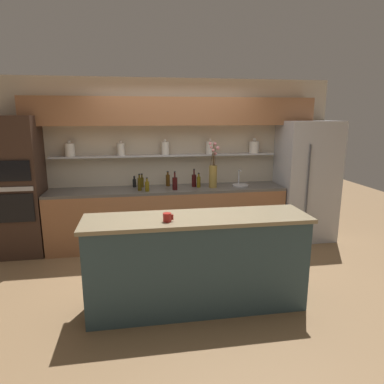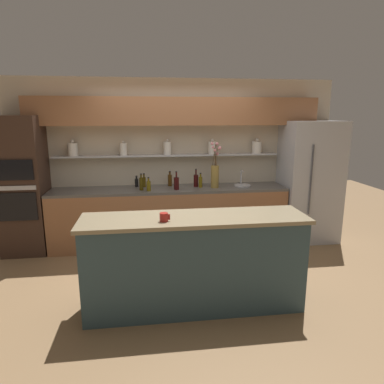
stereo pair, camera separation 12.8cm
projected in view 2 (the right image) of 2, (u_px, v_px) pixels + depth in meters
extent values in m
plane|color=olive|center=(187.00, 278.00, 4.36)|extent=(12.00, 12.00, 0.00)
cube|color=beige|center=(175.00, 161.00, 5.62)|extent=(5.20, 0.10, 2.60)
cube|color=#B7B7BC|center=(168.00, 155.00, 5.45)|extent=(3.55, 0.18, 0.02)
cylinder|color=silver|center=(73.00, 150.00, 5.22)|extent=(0.15, 0.15, 0.20)
sphere|color=silver|center=(72.00, 141.00, 5.20)|extent=(0.05, 0.05, 0.05)
cylinder|color=silver|center=(123.00, 149.00, 5.32)|extent=(0.11, 0.11, 0.19)
sphere|color=silver|center=(123.00, 142.00, 5.30)|extent=(0.04, 0.04, 0.04)
cylinder|color=silver|center=(167.00, 148.00, 5.41)|extent=(0.12, 0.12, 0.21)
sphere|color=silver|center=(167.00, 140.00, 5.38)|extent=(0.04, 0.04, 0.04)
cylinder|color=silver|center=(212.00, 148.00, 5.50)|extent=(0.13, 0.13, 0.20)
sphere|color=silver|center=(212.00, 140.00, 5.48)|extent=(0.05, 0.05, 0.05)
cylinder|color=silver|center=(257.00, 147.00, 5.60)|extent=(0.16, 0.16, 0.19)
sphere|color=silver|center=(257.00, 140.00, 5.57)|extent=(0.05, 0.05, 0.05)
cube|color=#99603D|center=(176.00, 111.00, 5.23)|extent=(4.42, 0.34, 0.42)
cube|color=#99603D|center=(170.00, 217.00, 5.45)|extent=(3.65, 0.62, 0.88)
cube|color=#56514C|center=(170.00, 189.00, 5.34)|extent=(3.65, 0.62, 0.04)
cube|color=#334C56|center=(194.00, 265.00, 3.62)|extent=(2.27, 0.55, 0.98)
cube|color=gray|center=(195.00, 218.00, 3.50)|extent=(2.33, 0.61, 0.04)
cube|color=#B7B7BC|center=(309.00, 182.00, 5.59)|extent=(0.88, 0.70, 1.95)
cylinder|color=#4C4C51|center=(311.00, 180.00, 5.19)|extent=(0.02, 0.02, 1.07)
cube|color=#3D281E|center=(23.00, 186.00, 5.04)|extent=(0.63, 0.62, 2.03)
cube|color=black|center=(17.00, 207.00, 4.78)|extent=(0.53, 0.02, 0.40)
cube|color=black|center=(13.00, 170.00, 4.67)|extent=(0.53, 0.02, 0.28)
cube|color=#B7B7BC|center=(15.00, 188.00, 4.72)|extent=(0.55, 0.02, 0.06)
cylinder|color=olive|center=(215.00, 177.00, 5.34)|extent=(0.12, 0.12, 0.35)
cylinder|color=#4C3319|center=(217.00, 157.00, 5.27)|extent=(0.01, 0.04, 0.27)
sphere|color=pink|center=(220.00, 148.00, 5.24)|extent=(0.06, 0.06, 0.06)
cylinder|color=#4C3319|center=(215.00, 156.00, 5.26)|extent=(0.03, 0.04, 0.29)
sphere|color=pink|center=(213.00, 147.00, 5.21)|extent=(0.04, 0.04, 0.04)
cylinder|color=#4C3319|center=(216.00, 160.00, 5.30)|extent=(0.02, 0.02, 0.18)
sphere|color=pink|center=(217.00, 154.00, 5.31)|extent=(0.06, 0.06, 0.06)
cylinder|color=#4C3319|center=(215.00, 158.00, 5.25)|extent=(0.05, 0.02, 0.25)
sphere|color=pink|center=(215.00, 150.00, 5.19)|extent=(0.04, 0.04, 0.04)
cylinder|color=#4C3319|center=(215.00, 155.00, 5.27)|extent=(0.02, 0.02, 0.33)
sphere|color=pink|center=(217.00, 144.00, 5.27)|extent=(0.05, 0.05, 0.05)
cylinder|color=#4C3319|center=(214.00, 155.00, 5.28)|extent=(0.06, 0.06, 0.33)
sphere|color=pink|center=(212.00, 144.00, 5.27)|extent=(0.05, 0.05, 0.05)
cylinder|color=#B7B7BC|center=(242.00, 185.00, 5.49)|extent=(0.26, 0.26, 0.02)
cylinder|color=#B7B7BC|center=(241.00, 177.00, 5.56)|extent=(0.02, 0.02, 0.22)
cylinder|color=#B7B7BC|center=(242.00, 171.00, 5.48)|extent=(0.02, 0.12, 0.02)
cylinder|color=#380C0C|center=(176.00, 184.00, 5.21)|extent=(0.08, 0.08, 0.19)
cylinder|color=#380C0C|center=(176.00, 175.00, 5.18)|extent=(0.02, 0.02, 0.08)
cylinder|color=black|center=(176.00, 172.00, 5.17)|extent=(0.03, 0.03, 0.01)
cylinder|color=#380C0C|center=(196.00, 181.00, 5.43)|extent=(0.07, 0.07, 0.19)
cylinder|color=#380C0C|center=(196.00, 172.00, 5.40)|extent=(0.02, 0.02, 0.08)
cylinder|color=black|center=(196.00, 169.00, 5.39)|extent=(0.03, 0.03, 0.01)
cylinder|color=brown|center=(149.00, 186.00, 5.12)|extent=(0.06, 0.06, 0.15)
cylinder|color=brown|center=(148.00, 180.00, 5.10)|extent=(0.03, 0.03, 0.05)
cylinder|color=black|center=(148.00, 178.00, 5.09)|extent=(0.03, 0.03, 0.01)
cylinder|color=#4C2D0C|center=(170.00, 180.00, 5.49)|extent=(0.07, 0.07, 0.18)
cylinder|color=#4C2D0C|center=(170.00, 173.00, 5.46)|extent=(0.03, 0.03, 0.04)
cylinder|color=black|center=(170.00, 172.00, 5.46)|extent=(0.03, 0.03, 0.01)
cylinder|color=#47380A|center=(141.00, 184.00, 5.17)|extent=(0.06, 0.06, 0.19)
cylinder|color=#47380A|center=(141.00, 176.00, 5.14)|extent=(0.03, 0.03, 0.05)
cylinder|color=black|center=(141.00, 174.00, 5.14)|extent=(0.03, 0.03, 0.01)
cylinder|color=#47380A|center=(144.00, 182.00, 5.41)|extent=(0.05, 0.05, 0.15)
cylinder|color=#47380A|center=(144.00, 176.00, 5.39)|extent=(0.03, 0.03, 0.05)
cylinder|color=black|center=(144.00, 174.00, 5.38)|extent=(0.03, 0.03, 0.01)
cylinder|color=black|center=(137.00, 183.00, 5.43)|extent=(0.06, 0.06, 0.13)
cylinder|color=black|center=(136.00, 178.00, 5.42)|extent=(0.03, 0.03, 0.04)
cylinder|color=black|center=(136.00, 176.00, 5.41)|extent=(0.03, 0.03, 0.01)
cylinder|color=brown|center=(200.00, 182.00, 5.37)|extent=(0.06, 0.06, 0.17)
cylinder|color=brown|center=(201.00, 175.00, 5.35)|extent=(0.03, 0.03, 0.05)
cylinder|color=black|center=(201.00, 173.00, 5.34)|extent=(0.03, 0.03, 0.01)
cylinder|color=maroon|center=(164.00, 217.00, 3.33)|extent=(0.08, 0.08, 0.09)
cube|color=maroon|center=(169.00, 217.00, 3.34)|extent=(0.02, 0.01, 0.05)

